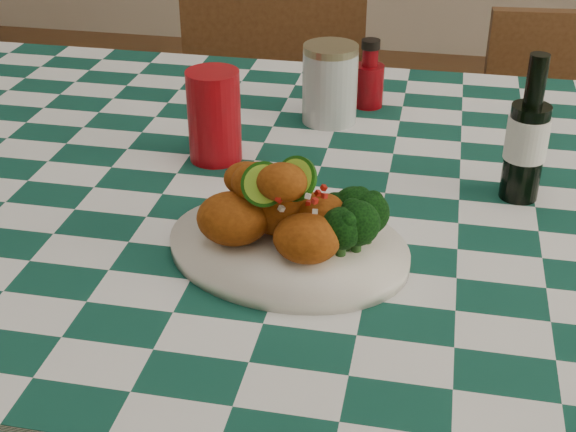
% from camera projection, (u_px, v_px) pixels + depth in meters
% --- Properties ---
extents(dining_table, '(1.66, 1.06, 0.79)m').
position_uv_depth(dining_table, '(310.00, 393.00, 1.34)').
color(dining_table, '#104335').
rests_on(dining_table, ground).
extents(plate, '(0.35, 0.30, 0.02)m').
position_uv_depth(plate, '(288.00, 248.00, 0.99)').
color(plate, white).
rests_on(plate, dining_table).
extents(fried_chicken_pile, '(0.17, 0.12, 0.11)m').
position_uv_depth(fried_chicken_pile, '(284.00, 204.00, 0.96)').
color(fried_chicken_pile, '#93420E').
rests_on(fried_chicken_pile, plate).
extents(broccoli_side, '(0.08, 0.08, 0.06)m').
position_uv_depth(broccoli_side, '(359.00, 222.00, 0.96)').
color(broccoli_side, black).
rests_on(broccoli_side, plate).
extents(red_tumbler, '(0.09, 0.09, 0.14)m').
position_uv_depth(red_tumbler, '(214.00, 116.00, 1.19)').
color(red_tumbler, '#99080F').
rests_on(red_tumbler, dining_table).
extents(ketchup_bottle, '(0.06, 0.06, 0.12)m').
position_uv_depth(ketchup_bottle, '(369.00, 73.00, 1.38)').
color(ketchup_bottle, '#6D050B').
rests_on(ketchup_bottle, dining_table).
extents(mason_jar, '(0.11, 0.11, 0.13)m').
position_uv_depth(mason_jar, '(330.00, 84.00, 1.32)').
color(mason_jar, '#B2BCBA').
rests_on(mason_jar, dining_table).
extents(beer_bottle, '(0.06, 0.06, 0.21)m').
position_uv_depth(beer_bottle, '(528.00, 129.00, 1.07)').
color(beer_bottle, black).
rests_on(beer_bottle, dining_table).
extents(wooden_chair_left, '(0.56, 0.57, 1.01)m').
position_uv_depth(wooden_chair_left, '(275.00, 144.00, 1.94)').
color(wooden_chair_left, '#472814').
rests_on(wooden_chair_left, ground).
extents(wooden_chair_right, '(0.41, 0.43, 0.83)m').
position_uv_depth(wooden_chair_right, '(563.00, 213.00, 1.82)').
color(wooden_chair_right, '#472814').
rests_on(wooden_chair_right, ground).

